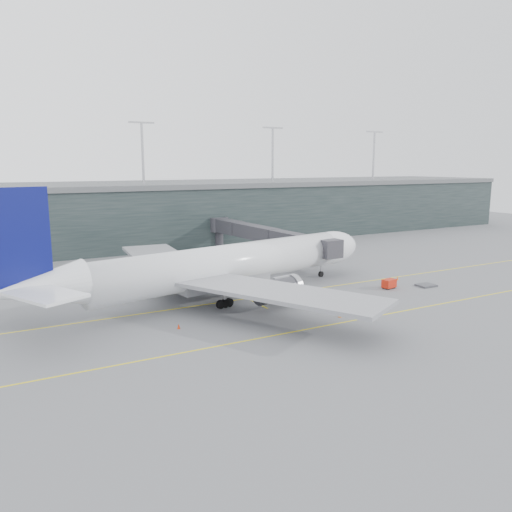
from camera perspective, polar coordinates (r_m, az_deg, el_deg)
ground at (r=76.32m, az=-5.74°, el=-4.64°), size 320.00×320.00×0.00m
taxiline_a at (r=72.78m, az=-4.50°, el=-5.36°), size 160.00×0.25×0.02m
taxiline_b at (r=59.21m, az=1.96°, el=-9.08°), size 160.00×0.25×0.02m
taxiline_lead_main at (r=96.19m, az=-7.67°, el=-1.51°), size 0.25×60.00×0.02m
terminal at (r=129.71m, az=-15.93°, el=4.67°), size 240.00×36.00×29.00m
main_aircraft at (r=74.69m, az=-3.63°, el=-1.10°), size 61.56×57.03×17.35m
jet_bridge at (r=107.04m, az=-0.33°, el=2.75°), size 6.38×47.75×7.27m
gse_cart at (r=83.43m, az=14.96°, el=-3.04°), size 2.44×1.79×1.52m
baggage_dolly at (r=86.82m, az=18.86°, el=-3.18°), size 2.99×2.42×0.29m
uld_a at (r=84.42m, az=-11.40°, el=-2.72°), size 1.91×1.57×1.65m
uld_b at (r=85.36m, az=-9.86°, el=-2.43°), size 2.52×2.27×1.90m
uld_c at (r=84.34m, az=-8.59°, el=-2.62°), size 2.15×1.87×1.69m
cone_nose at (r=89.88m, az=15.87°, el=-2.46°), size 0.42×0.42×0.67m
cone_wing_stbd at (r=66.82m, az=9.56°, el=-6.58°), size 0.50×0.50×0.80m
cone_wing_port at (r=91.03m, az=-2.70°, el=-1.91°), size 0.40×0.40×0.64m
cone_tail at (r=62.19m, az=-8.83°, el=-7.94°), size 0.39×0.39×0.62m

